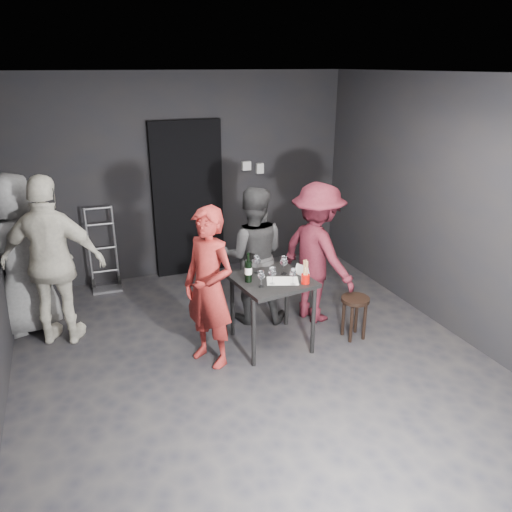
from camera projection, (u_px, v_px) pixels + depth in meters
name	position (u px, v px, depth m)	size (l,w,h in m)	color
floor	(252.00, 359.00, 5.01)	(4.50, 5.00, 0.02)	black
ceiling	(251.00, 73.00, 4.03)	(4.50, 5.00, 0.02)	silver
wall_back	(186.00, 177.00, 6.70)	(4.50, 0.04, 2.70)	black
wall_front	(439.00, 387.00, 2.35)	(4.50, 0.04, 2.70)	black
wall_right	(450.00, 207.00, 5.28)	(0.04, 5.00, 2.70)	black
doorway	(188.00, 200.00, 6.75)	(0.95, 0.10, 2.10)	black
wallbox_upper	(246.00, 166.00, 6.90)	(0.12, 0.06, 0.12)	#B7B7B2
wallbox_lower	(260.00, 168.00, 6.99)	(0.10, 0.06, 0.14)	#B7B7B2
hand_truck	(106.00, 274.00, 6.52)	(0.37, 0.32, 1.10)	#B2B2B7
tasting_table	(272.00, 287.00, 5.06)	(0.72, 0.72, 0.75)	black
stool	(355.00, 307.00, 5.29)	(0.30, 0.30, 0.47)	black
server_red	(209.00, 284.00, 4.69)	(0.61, 0.40, 1.67)	maroon
woman_black	(253.00, 253.00, 5.52)	(0.79, 0.43, 1.62)	#292929
man_maroon	(317.00, 249.00, 5.53)	(1.10, 0.51, 1.70)	#541722
bystander_cream	(51.00, 246.00, 4.98)	(1.25, 0.60, 2.13)	silver
bystander_grey	(18.00, 242.00, 5.21)	(1.01, 0.55, 2.06)	gray
tasting_mat	(283.00, 281.00, 4.96)	(0.31, 0.21, 0.00)	white
wine_glass_a	(261.00, 278.00, 4.80)	(0.07, 0.07, 0.18)	white
wine_glass_b	(248.00, 269.00, 5.03)	(0.07, 0.07, 0.18)	white
wine_glass_c	(257.00, 263.00, 5.13)	(0.08, 0.08, 0.20)	white
wine_glass_d	(272.00, 275.00, 4.86)	(0.08, 0.08, 0.20)	white
wine_glass_e	(293.00, 276.00, 4.85)	(0.07, 0.07, 0.18)	white
wine_glass_f	(284.00, 264.00, 5.09)	(0.08, 0.08, 0.21)	white
wine_bottle	(248.00, 271.00, 4.91)	(0.07, 0.07, 0.30)	black
breadstick_cup	(306.00, 272.00, 4.87)	(0.08, 0.08, 0.26)	#AE0A04
reserved_card	(301.00, 270.00, 5.09)	(0.09, 0.14, 0.11)	white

